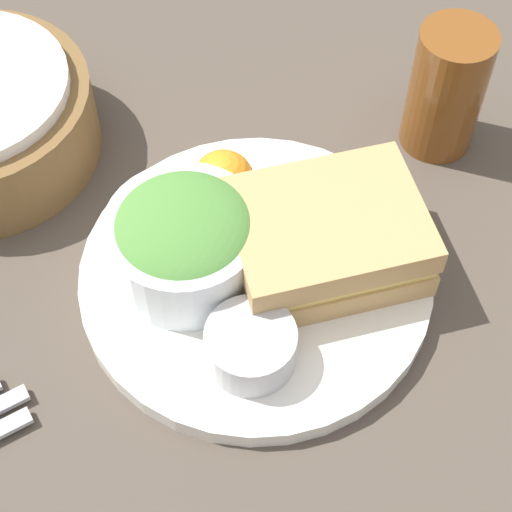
{
  "coord_description": "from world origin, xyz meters",
  "views": [
    {
      "loc": [
        -0.13,
        -0.35,
        0.58
      ],
      "look_at": [
        0.0,
        0.0,
        0.04
      ],
      "focal_mm": 60.0,
      "sensor_mm": 36.0,
      "label": 1
    }
  ],
  "objects_px": {
    "plate": "(256,276)",
    "salad_bowl": "(184,240)",
    "sandwich": "(326,237)",
    "dressing_cup": "(251,346)",
    "drink_glass": "(447,90)"
  },
  "relations": [
    {
      "from": "sandwich",
      "to": "salad_bowl",
      "type": "relative_size",
      "value": 1.31
    },
    {
      "from": "plate",
      "to": "salad_bowl",
      "type": "relative_size",
      "value": 2.33
    },
    {
      "from": "sandwich",
      "to": "salad_bowl",
      "type": "xyz_separation_m",
      "value": [
        -0.1,
        0.03,
        0.01
      ]
    },
    {
      "from": "plate",
      "to": "salad_bowl",
      "type": "bearing_deg",
      "value": 154.81
    },
    {
      "from": "drink_glass",
      "to": "plate",
      "type": "bearing_deg",
      "value": -156.72
    },
    {
      "from": "plate",
      "to": "dressing_cup",
      "type": "distance_m",
      "value": 0.08
    },
    {
      "from": "salad_bowl",
      "to": "dressing_cup",
      "type": "xyz_separation_m",
      "value": [
        0.02,
        -0.09,
        -0.02
      ]
    },
    {
      "from": "salad_bowl",
      "to": "dressing_cup",
      "type": "bearing_deg",
      "value": -78.79
    },
    {
      "from": "plate",
      "to": "salad_bowl",
      "type": "distance_m",
      "value": 0.07
    },
    {
      "from": "plate",
      "to": "sandwich",
      "type": "bearing_deg",
      "value": -8.07
    },
    {
      "from": "plate",
      "to": "sandwich",
      "type": "relative_size",
      "value": 1.79
    },
    {
      "from": "sandwich",
      "to": "plate",
      "type": "bearing_deg",
      "value": 171.93
    },
    {
      "from": "sandwich",
      "to": "drink_glass",
      "type": "xyz_separation_m",
      "value": [
        0.15,
        0.1,
        0.01
      ]
    },
    {
      "from": "dressing_cup",
      "to": "drink_glass",
      "type": "relative_size",
      "value": 0.56
    },
    {
      "from": "drink_glass",
      "to": "sandwich",
      "type": "bearing_deg",
      "value": -147.6
    }
  ]
}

